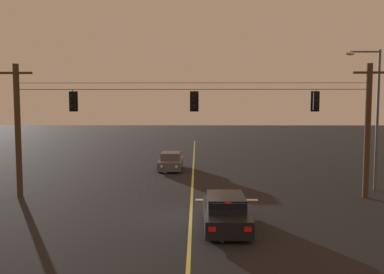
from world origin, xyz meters
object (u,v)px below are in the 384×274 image
(traffic_light_leftmost, at_px, (73,101))
(traffic_light_left_inner, at_px, (194,101))
(car_oncoming_lead, at_px, (171,162))
(traffic_light_centre, at_px, (316,101))
(street_lamp_corner, at_px, (373,107))
(car_waiting_near_lane, at_px, (226,212))

(traffic_light_leftmost, xyz_separation_m, traffic_light_left_inner, (6.71, 0.00, 0.00))
(traffic_light_leftmost, height_order, car_oncoming_lead, traffic_light_leftmost)
(traffic_light_left_inner, bearing_deg, car_oncoming_lead, 101.59)
(car_oncoming_lead, bearing_deg, traffic_light_leftmost, -116.66)
(traffic_light_leftmost, relative_size, traffic_light_centre, 1.00)
(traffic_light_leftmost, xyz_separation_m, car_oncoming_lead, (4.77, 9.50, -4.70))
(traffic_light_leftmost, distance_m, traffic_light_centre, 13.38)
(street_lamp_corner, bearing_deg, car_oncoming_lead, 149.13)
(traffic_light_leftmost, xyz_separation_m, street_lamp_corner, (17.38, 1.95, -0.32))
(traffic_light_centre, bearing_deg, traffic_light_leftmost, 180.00)
(car_oncoming_lead, relative_size, street_lamp_corner, 0.52)
(traffic_light_centre, height_order, street_lamp_corner, street_lamp_corner)
(traffic_light_leftmost, height_order, traffic_light_centre, same)
(car_oncoming_lead, height_order, street_lamp_corner, street_lamp_corner)
(traffic_light_left_inner, height_order, car_waiting_near_lane, traffic_light_left_inner)
(traffic_light_left_inner, xyz_separation_m, street_lamp_corner, (10.67, 1.95, -0.32))
(traffic_light_centre, height_order, car_oncoming_lead, traffic_light_centre)
(car_oncoming_lead, bearing_deg, traffic_light_left_inner, -78.41)
(car_waiting_near_lane, bearing_deg, traffic_light_leftmost, 146.60)
(car_waiting_near_lane, bearing_deg, traffic_light_centre, 44.93)
(traffic_light_left_inner, xyz_separation_m, car_waiting_near_lane, (1.34, -5.31, -4.70))
(traffic_light_leftmost, bearing_deg, car_oncoming_lead, 63.34)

